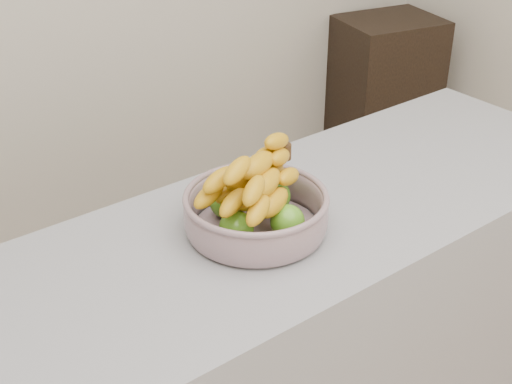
# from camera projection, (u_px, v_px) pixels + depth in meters

# --- Properties ---
(counter) EXTENTS (2.00, 0.60, 0.90)m
(counter) POSITION_uv_depth(u_px,v_px,m) (265.00, 374.00, 1.84)
(counter) COLOR gray
(counter) RESTS_ON ground
(cabinet) EXTENTS (0.53, 0.46, 0.82)m
(cabinet) POSITION_uv_depth(u_px,v_px,m) (383.00, 101.00, 3.51)
(cabinet) COLOR black
(cabinet) RESTS_ON ground
(fruit_bowl) EXTENTS (0.32, 0.32, 0.19)m
(fruit_bowl) POSITION_uv_depth(u_px,v_px,m) (256.00, 208.00, 1.57)
(fruit_bowl) COLOR #A1B3C1
(fruit_bowl) RESTS_ON counter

